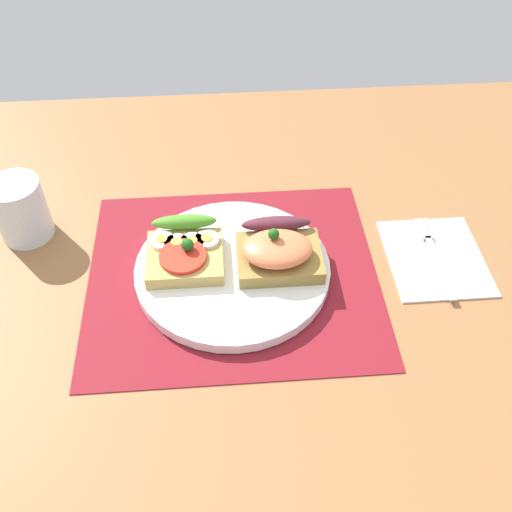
% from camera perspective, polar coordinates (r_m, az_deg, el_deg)
% --- Properties ---
extents(ground_plane, '(1.20, 0.90, 0.03)m').
position_cam_1_polar(ground_plane, '(0.77, -2.24, -2.68)').
color(ground_plane, '#8E5E37').
extents(placemat, '(0.37, 0.33, 0.00)m').
position_cam_1_polar(placemat, '(0.75, -2.28, -1.80)').
color(placemat, maroon).
rests_on(placemat, ground_plane).
extents(plate, '(0.25, 0.25, 0.02)m').
position_cam_1_polar(plate, '(0.75, -2.30, -1.33)').
color(plate, white).
rests_on(plate, placemat).
extents(sandwich_egg_tomato, '(0.10, 0.10, 0.04)m').
position_cam_1_polar(sandwich_egg_tomato, '(0.74, -6.99, 0.54)').
color(sandwich_egg_tomato, tan).
rests_on(sandwich_egg_tomato, plate).
extents(sandwich_salmon, '(0.11, 0.10, 0.06)m').
position_cam_1_polar(sandwich_salmon, '(0.73, 2.17, 0.52)').
color(sandwich_salmon, olive).
rests_on(sandwich_salmon, plate).
extents(napkin, '(0.13, 0.15, 0.01)m').
position_cam_1_polar(napkin, '(0.81, 17.11, -0.08)').
color(napkin, white).
rests_on(napkin, ground_plane).
extents(fork, '(0.02, 0.15, 0.00)m').
position_cam_1_polar(fork, '(0.80, 17.06, 0.18)').
color(fork, '#B7B7BC').
rests_on(fork, napkin).
extents(drinking_glass, '(0.07, 0.07, 0.09)m').
position_cam_1_polar(drinking_glass, '(0.84, -22.03, 4.22)').
color(drinking_glass, silver).
rests_on(drinking_glass, ground_plane).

